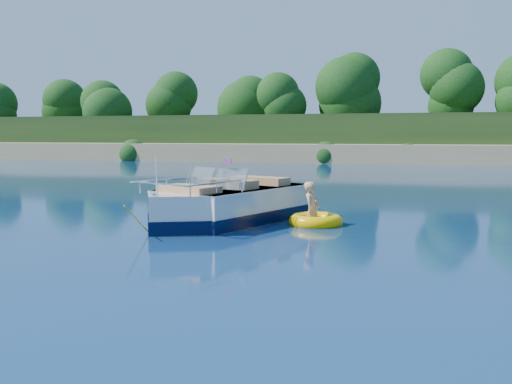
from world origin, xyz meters
TOP-DOWN VIEW (x-y plane):
  - ground at (0.00, 0.00)m, footprint 160.00×160.00m
  - shoreline at (0.00, 63.77)m, footprint 170.00×59.00m
  - treeline at (0.04, 41.01)m, footprint 150.00×7.12m
  - motorboat at (-3.06, 3.76)m, footprint 3.60×5.94m
  - tow_tube at (-0.71, 4.11)m, footprint 1.70×1.70m
  - boy at (-0.81, 4.18)m, footprint 0.52×0.86m

SIDE VIEW (x-z plane):
  - ground at x=0.00m, z-range 0.00..0.00m
  - boy at x=-0.81m, z-range -0.79..0.79m
  - tow_tube at x=-0.71m, z-range -0.09..0.28m
  - motorboat at x=-3.06m, z-range -0.64..1.44m
  - shoreline at x=0.00m, z-range -2.02..3.98m
  - treeline at x=0.04m, z-range 1.45..9.64m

